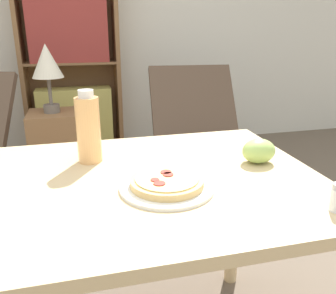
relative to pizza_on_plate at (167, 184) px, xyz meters
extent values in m
cube|color=silver|center=(-0.15, 2.66, 0.53)|extent=(8.00, 0.05, 2.60)
cube|color=#D1B27F|center=(-0.16, 0.09, -0.03)|extent=(1.29, 0.83, 0.03)
cylinder|color=#D1B27F|center=(0.43, 0.44, -0.41)|extent=(0.06, 0.06, 0.72)
cylinder|color=white|center=(0.00, 0.00, -0.01)|extent=(0.27, 0.27, 0.01)
cylinder|color=#DBB26B|center=(0.00, 0.00, 0.01)|extent=(0.21, 0.21, 0.02)
cylinder|color=#EACC7A|center=(0.00, 0.00, 0.02)|extent=(0.18, 0.18, 0.00)
cylinder|color=#A83328|center=(-0.03, -0.03, 0.02)|extent=(0.03, 0.03, 0.00)
cylinder|color=#A83328|center=(0.01, 0.04, 0.02)|extent=(0.03, 0.03, 0.00)
cylinder|color=#A83328|center=(-0.04, -0.01, 0.02)|extent=(0.02, 0.02, 0.00)
cylinder|color=#A83328|center=(0.01, 0.02, 0.02)|extent=(0.03, 0.03, 0.00)
ellipsoid|color=#A8CC66|center=(0.35, 0.12, 0.03)|extent=(0.11, 0.09, 0.08)
sphere|color=#A8CC66|center=(0.37, 0.12, 0.04)|extent=(0.03, 0.03, 0.03)
sphere|color=#A8CC66|center=(0.37, 0.15, 0.01)|extent=(0.02, 0.02, 0.02)
sphere|color=#A8CC66|center=(0.35, 0.16, 0.04)|extent=(0.03, 0.03, 0.03)
sphere|color=#A8CC66|center=(0.35, 0.10, 0.01)|extent=(0.02, 0.02, 0.02)
sphere|color=#A8CC66|center=(0.32, 0.15, 0.02)|extent=(0.03, 0.03, 0.03)
sphere|color=#A8CC66|center=(0.35, 0.14, 0.00)|extent=(0.02, 0.02, 0.02)
cylinder|color=#EFB270|center=(-0.20, 0.27, 0.09)|extent=(0.08, 0.08, 0.22)
cylinder|color=white|center=(-0.20, 0.27, 0.22)|extent=(0.05, 0.05, 0.02)
cube|color=slate|center=(0.63, 1.52, -0.72)|extent=(0.66, 0.61, 0.10)
cube|color=brown|center=(0.63, 1.44, -0.41)|extent=(0.71, 0.56, 0.14)
cube|color=brown|center=(0.65, 1.75, -0.16)|extent=(0.70, 0.47, 0.55)
cube|color=brown|center=(-0.68, 2.48, 0.10)|extent=(0.04, 0.31, 1.73)
cube|color=brown|center=(0.14, 2.48, 0.10)|extent=(0.04, 0.31, 1.73)
cube|color=brown|center=(-0.27, 2.63, 0.10)|extent=(0.85, 0.01, 1.73)
cube|color=brown|center=(-0.27, 2.48, -0.75)|extent=(0.78, 0.29, 0.02)
cube|color=#CCBC5B|center=(-0.27, 2.46, -0.43)|extent=(0.67, 0.22, 0.61)
cube|color=brown|center=(-0.27, 2.48, 0.10)|extent=(0.78, 0.29, 0.02)
cube|color=#99332D|center=(-0.27, 2.46, 0.42)|extent=(0.67, 0.22, 0.61)
cube|color=brown|center=(-0.41, 1.67, -0.46)|extent=(0.34, 0.34, 0.61)
cylinder|color=#665B51|center=(-0.41, 1.67, -0.13)|extent=(0.11, 0.11, 0.06)
cylinder|color=#665B51|center=(-0.41, 1.67, -0.01)|extent=(0.02, 0.02, 0.19)
cone|color=beige|center=(-0.41, 1.67, 0.20)|extent=(0.21, 0.21, 0.22)
camera|label=1|loc=(-0.22, -0.89, 0.43)|focal=38.00mm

